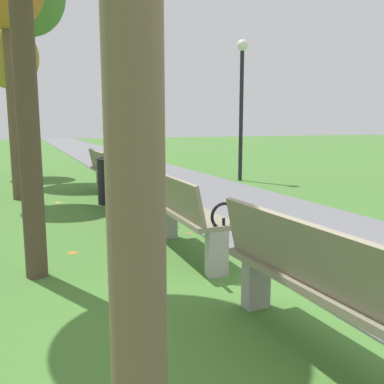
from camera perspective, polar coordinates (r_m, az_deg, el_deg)
ground_plane at (r=3.31m, az=23.10°, el=-17.66°), size 80.00×80.00×0.00m
paved_walkway at (r=20.39m, az=-12.29°, el=4.95°), size 2.79×44.00×0.02m
park_bench_1 at (r=2.80m, az=16.28°, el=-11.42°), size 0.54×1.62×0.90m
park_bench_2 at (r=4.68m, az=-0.98°, el=-2.74°), size 0.50×1.61×0.90m
park_bench_3 at (r=6.74m, az=-7.81°, el=0.87°), size 0.49×1.60×0.90m
park_bench_4 at (r=9.06m, az=-11.64°, el=2.89°), size 0.47×1.60×0.90m
tree_5 at (r=12.93m, az=-23.35°, el=16.16°), size 1.55×1.55×4.07m
pedestrian_walking at (r=13.17m, az=-8.23°, el=6.84°), size 0.53×0.25×1.62m
trash_bin at (r=7.83m, az=-10.97°, el=1.49°), size 0.48×0.48×0.84m
lamp_post at (r=10.93m, az=6.68°, el=13.64°), size 0.28×0.28×3.48m
scattered_leaves at (r=6.36m, az=-3.61°, el=-3.92°), size 5.06×10.81×0.02m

